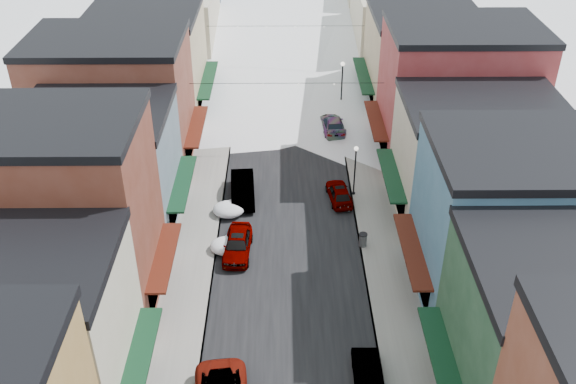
{
  "coord_description": "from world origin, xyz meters",
  "views": [
    {
      "loc": [
        -0.34,
        -10.29,
        27.55
      ],
      "look_at": [
        0.0,
        28.18,
        2.9
      ],
      "focal_mm": 40.0,
      "sensor_mm": 36.0,
      "label": 1
    }
  ],
  "objects_px": {
    "car_silver_sedan": "(238,244)",
    "streetlamp_near": "(355,164)",
    "car_dark_hatch": "(243,189)",
    "trash_can": "(363,240)",
    "car_green_sedan": "(367,375)"
  },
  "relations": [
    {
      "from": "trash_can",
      "to": "car_green_sedan",
      "type": "bearing_deg",
      "value": -94.98
    },
    {
      "from": "car_silver_sedan",
      "to": "streetlamp_near",
      "type": "relative_size",
      "value": 1.07
    },
    {
      "from": "car_dark_hatch",
      "to": "car_silver_sedan",
      "type": "bearing_deg",
      "value": -94.11
    },
    {
      "from": "car_dark_hatch",
      "to": "streetlamp_near",
      "type": "relative_size",
      "value": 1.21
    },
    {
      "from": "car_dark_hatch",
      "to": "streetlamp_near",
      "type": "xyz_separation_m",
      "value": [
        8.7,
        0.33,
        1.98
      ]
    },
    {
      "from": "car_silver_sedan",
      "to": "streetlamp_near",
      "type": "distance_m",
      "value": 11.54
    },
    {
      "from": "streetlamp_near",
      "to": "trash_can",
      "type": "bearing_deg",
      "value": -90.0
    },
    {
      "from": "car_silver_sedan",
      "to": "car_dark_hatch",
      "type": "relative_size",
      "value": 0.89
    },
    {
      "from": "car_green_sedan",
      "to": "streetlamp_near",
      "type": "xyz_separation_m",
      "value": [
        1.06,
        18.83,
        2.14
      ]
    },
    {
      "from": "car_green_sedan",
      "to": "trash_can",
      "type": "relative_size",
      "value": 4.08
    },
    {
      "from": "car_green_sedan",
      "to": "trash_can",
      "type": "xyz_separation_m",
      "value": [
        1.06,
        12.1,
        -0.01
      ]
    },
    {
      "from": "car_silver_sedan",
      "to": "trash_can",
      "type": "height_order",
      "value": "car_silver_sedan"
    },
    {
      "from": "car_silver_sedan",
      "to": "car_dark_hatch",
      "type": "bearing_deg",
      "value": 93.01
    },
    {
      "from": "car_green_sedan",
      "to": "streetlamp_near",
      "type": "distance_m",
      "value": 18.98
    },
    {
      "from": "car_silver_sedan",
      "to": "car_dark_hatch",
      "type": "xyz_separation_m",
      "value": [
        0.0,
        6.97,
        0.07
      ]
    }
  ]
}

